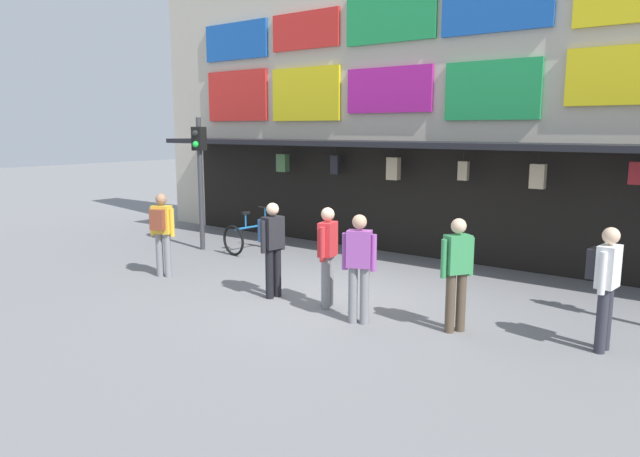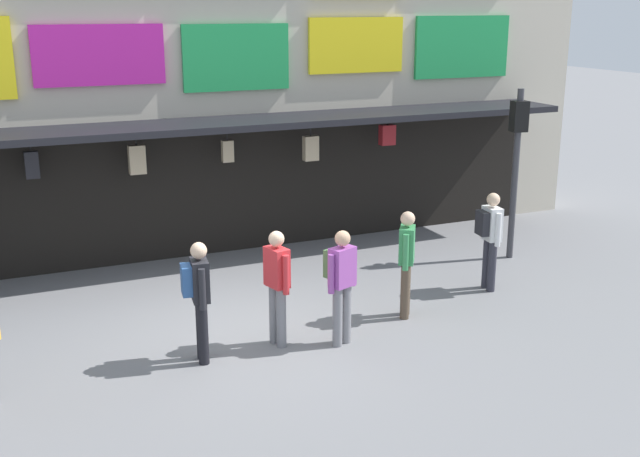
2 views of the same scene
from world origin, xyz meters
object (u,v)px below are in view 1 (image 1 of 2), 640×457
(pedestrian_in_black, at_px, (162,229))
(pedestrian_in_blue, at_px, (328,252))
(pedestrian_in_yellow, at_px, (359,260))
(pedestrian_in_red, at_px, (605,279))
(traffic_light_near, at_px, (200,162))
(pedestrian_in_green, at_px, (457,269))
(pedestrian_in_purple, at_px, (272,242))
(bicycle_parked, at_px, (251,236))

(pedestrian_in_black, distance_m, pedestrian_in_blue, 3.85)
(pedestrian_in_yellow, distance_m, pedestrian_in_red, 3.36)
(traffic_light_near, relative_size, pedestrian_in_yellow, 1.90)
(pedestrian_in_green, relative_size, pedestrian_in_red, 1.00)
(traffic_light_near, xyz_separation_m, pedestrian_in_blue, (5.26, -1.95, -1.19))
(traffic_light_near, relative_size, pedestrian_in_red, 1.90)
(pedestrian_in_purple, bearing_deg, pedestrian_in_yellow, -6.86)
(pedestrian_in_yellow, bearing_deg, pedestrian_in_red, 17.26)
(bicycle_parked, relative_size, pedestrian_in_green, 0.72)
(bicycle_parked, distance_m, pedestrian_in_green, 6.69)
(traffic_light_near, relative_size, pedestrian_in_black, 1.90)
(pedestrian_in_green, bearing_deg, pedestrian_in_purple, -175.22)
(bicycle_parked, xyz_separation_m, pedestrian_in_blue, (4.09, -2.47, 0.55))
(pedestrian_in_red, bearing_deg, pedestrian_in_black, -172.68)
(pedestrian_in_purple, xyz_separation_m, pedestrian_in_yellow, (1.97, -0.24, 0.00))
(pedestrian_in_green, height_order, pedestrian_in_blue, same)
(pedestrian_in_green, bearing_deg, traffic_light_near, 166.69)
(pedestrian_in_purple, xyz_separation_m, pedestrian_in_green, (3.31, 0.28, -0.04))
(bicycle_parked, bearing_deg, pedestrian_in_blue, -31.09)
(pedestrian_in_black, distance_m, pedestrian_in_purple, 2.71)
(pedestrian_in_blue, bearing_deg, pedestrian_in_yellow, -21.20)
(pedestrian_in_yellow, bearing_deg, pedestrian_in_blue, 158.80)
(pedestrian_in_blue, bearing_deg, pedestrian_in_purple, -175.74)
(pedestrian_in_red, bearing_deg, pedestrian_in_purple, -171.66)
(traffic_light_near, bearing_deg, pedestrian_in_yellow, -20.46)
(pedestrian_in_red, distance_m, pedestrian_in_blue, 4.09)
(pedestrian_in_green, bearing_deg, pedestrian_in_red, 14.48)
(bicycle_parked, height_order, pedestrian_in_blue, pedestrian_in_blue)
(bicycle_parked, height_order, pedestrian_in_red, pedestrian_in_red)
(pedestrian_in_purple, relative_size, pedestrian_in_red, 1.00)
(pedestrian_in_green, bearing_deg, pedestrian_in_blue, -174.95)
(pedestrian_in_black, xyz_separation_m, pedestrian_in_green, (6.01, 0.53, -0.04))
(pedestrian_in_purple, height_order, pedestrian_in_green, same)
(pedestrian_in_green, bearing_deg, pedestrian_in_black, -174.95)
(bicycle_parked, height_order, pedestrian_in_black, pedestrian_in_black)
(pedestrian_in_green, bearing_deg, pedestrian_in_yellow, -159.02)
(pedestrian_in_yellow, bearing_deg, traffic_light_near, 159.54)
(traffic_light_near, distance_m, pedestrian_in_blue, 5.74)
(pedestrian_in_yellow, relative_size, pedestrian_in_red, 1.00)
(bicycle_parked, distance_m, pedestrian_in_red, 8.34)
(bicycle_parked, height_order, pedestrian_in_green, pedestrian_in_green)
(bicycle_parked, distance_m, pedestrian_in_yellow, 5.69)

